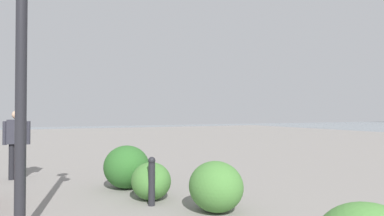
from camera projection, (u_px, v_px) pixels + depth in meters
lamppost at (21, 45)px, 4.20m from camera, size 0.98×0.28×3.78m
pedestrian at (17, 139)px, 7.85m from camera, size 0.30×0.61×1.71m
bollard_mid at (152, 180)px, 5.62m from camera, size 0.13×0.13×0.86m
shrub_low at (151, 181)px, 6.00m from camera, size 0.83×0.74×0.70m
shrub_wide at (216, 186)px, 5.27m from camera, size 0.98×0.88×0.84m
shrub_tall at (127, 167)px, 6.94m from camera, size 1.09×0.98×0.93m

